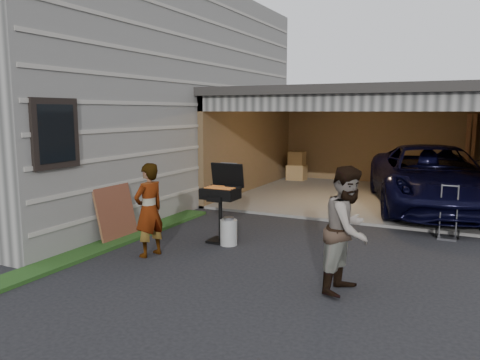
% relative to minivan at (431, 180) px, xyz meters
% --- Properties ---
extents(ground, '(80.00, 80.00, 0.00)m').
position_rel_minivan_xyz_m(ground, '(-2.58, -5.66, -0.74)').
color(ground, black).
rests_on(ground, ground).
extents(house, '(7.00, 11.00, 5.50)m').
position_rel_minivan_xyz_m(house, '(-8.58, -1.66, 2.01)').
color(house, '#474744').
rests_on(house, ground).
extents(groundcover_strip, '(0.50, 8.00, 0.06)m').
position_rel_minivan_xyz_m(groundcover_strip, '(-4.83, -6.66, -0.71)').
color(groundcover_strip, '#193814').
rests_on(groundcover_strip, ground).
extents(garage, '(6.80, 6.30, 2.90)m').
position_rel_minivan_xyz_m(garage, '(-1.82, 1.14, 1.13)').
color(garage, '#605E59').
rests_on(garage, ground).
extents(minivan, '(3.71, 5.78, 1.48)m').
position_rel_minivan_xyz_m(minivan, '(0.00, 0.00, 0.00)').
color(minivan, black).
rests_on(minivan, ground).
extents(woman, '(0.48, 0.63, 1.53)m').
position_rel_minivan_xyz_m(woman, '(-3.84, -5.76, 0.02)').
color(woman, '#A0BBC9').
rests_on(woman, ground).
extents(man, '(0.76, 0.90, 1.66)m').
position_rel_minivan_xyz_m(man, '(-0.59, -5.86, 0.09)').
color(man, '#4E321E').
rests_on(man, ground).
extents(bbq_grill, '(0.63, 0.56, 1.41)m').
position_rel_minivan_xyz_m(bbq_grill, '(-3.18, -4.50, 0.10)').
color(bbq_grill, black).
rests_on(bbq_grill, ground).
extents(propane_tank, '(0.39, 0.39, 0.45)m').
position_rel_minivan_xyz_m(propane_tank, '(-2.97, -4.64, -0.51)').
color(propane_tank, '#ADAEAA').
rests_on(propane_tank, ground).
extents(plywood_panel, '(0.26, 0.93, 1.03)m').
position_rel_minivan_xyz_m(plywood_panel, '(-4.98, -5.24, -0.23)').
color(plywood_panel, brown).
rests_on(plywood_panel, ground).
extents(hand_truck, '(0.41, 0.30, 1.01)m').
position_rel_minivan_xyz_m(hand_truck, '(0.49, -2.50, -0.55)').
color(hand_truck, slate).
rests_on(hand_truck, ground).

